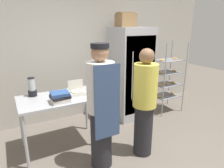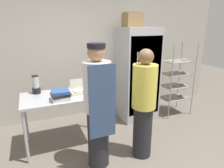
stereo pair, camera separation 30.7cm
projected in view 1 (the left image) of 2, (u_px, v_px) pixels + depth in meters
name	position (u px, v px, depth m)	size (l,w,h in m)	color
ground_plane	(146.00, 167.00, 2.89)	(14.00, 14.00, 0.00)	#6B6056
back_wall	(86.00, 53.00, 4.37)	(6.40, 0.12, 2.77)	#B7B2A8
refrigerator	(130.00, 73.00, 4.31)	(0.76, 0.77, 1.94)	#ADAFB5
baking_rack	(167.00, 78.00, 4.61)	(0.65, 0.50, 1.62)	#93969B
prep_counter	(59.00, 102.00, 3.18)	(1.24, 0.76, 0.88)	#ADAFB5
donut_box	(77.00, 92.00, 3.25)	(0.26, 0.19, 0.23)	silver
blender_pitcher	(32.00, 88.00, 3.17)	(0.13, 0.13, 0.31)	black
binder_stack	(60.00, 97.00, 2.95)	(0.28, 0.26, 0.15)	silver
cardboard_storage_box	(126.00, 20.00, 4.05)	(0.36, 0.31, 0.28)	#937047
person_baker	(101.00, 107.00, 2.70)	(0.37, 0.39, 1.76)	#232328
person_customer	(144.00, 103.00, 2.99)	(0.35, 0.35, 1.67)	#232328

